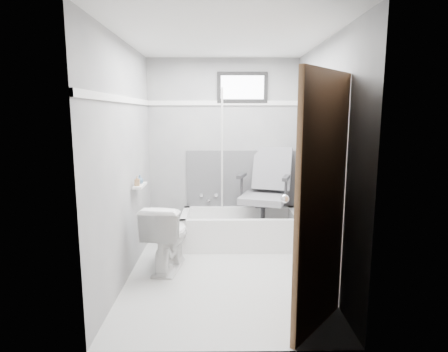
{
  "coord_description": "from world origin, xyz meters",
  "views": [
    {
      "loc": [
        -0.04,
        -3.74,
        1.69
      ],
      "look_at": [
        0.0,
        0.35,
        1.0
      ],
      "focal_mm": 30.0,
      "sensor_mm": 36.0,
      "label": 1
    }
  ],
  "objects_px": {
    "office_chair": "(263,192)",
    "soap_bottle_a": "(137,181)",
    "toilet": "(167,236)",
    "door": "(370,215)",
    "bathtub": "(240,229)",
    "soap_bottle_b": "(140,179)"
  },
  "relations": [
    {
      "from": "office_chair",
      "to": "soap_bottle_a",
      "type": "height_order",
      "value": "office_chair"
    },
    {
      "from": "bathtub",
      "to": "soap_bottle_b",
      "type": "distance_m",
      "value": 1.48
    },
    {
      "from": "bathtub",
      "to": "soap_bottle_a",
      "type": "distance_m",
      "value": 1.54
    },
    {
      "from": "soap_bottle_a",
      "to": "soap_bottle_b",
      "type": "bearing_deg",
      "value": 90.0
    },
    {
      "from": "soap_bottle_b",
      "to": "soap_bottle_a",
      "type": "bearing_deg",
      "value": -90.0
    },
    {
      "from": "toilet",
      "to": "soap_bottle_a",
      "type": "bearing_deg",
      "value": -2.44
    },
    {
      "from": "toilet",
      "to": "door",
      "type": "xyz_separation_m",
      "value": [
        1.6,
        -1.46,
        0.64
      ]
    },
    {
      "from": "bathtub",
      "to": "soap_bottle_a",
      "type": "height_order",
      "value": "soap_bottle_a"
    },
    {
      "from": "soap_bottle_a",
      "to": "soap_bottle_b",
      "type": "xyz_separation_m",
      "value": [
        0.0,
        0.14,
        -0.01
      ]
    },
    {
      "from": "soap_bottle_a",
      "to": "door",
      "type": "bearing_deg",
      "value": -38.37
    },
    {
      "from": "toilet",
      "to": "door",
      "type": "bearing_deg",
      "value": 145.74
    },
    {
      "from": "soap_bottle_a",
      "to": "soap_bottle_b",
      "type": "relative_size",
      "value": 1.13
    },
    {
      "from": "door",
      "to": "soap_bottle_b",
      "type": "relative_size",
      "value": 19.61
    },
    {
      "from": "office_chair",
      "to": "bathtub",
      "type": "bearing_deg",
      "value": -157.28
    },
    {
      "from": "door",
      "to": "soap_bottle_a",
      "type": "distance_m",
      "value": 2.45
    },
    {
      "from": "office_chair",
      "to": "toilet",
      "type": "bearing_deg",
      "value": -127.32
    },
    {
      "from": "office_chair",
      "to": "soap_bottle_a",
      "type": "relative_size",
      "value": 9.8
    },
    {
      "from": "bathtub",
      "to": "toilet",
      "type": "bearing_deg",
      "value": -138.01
    },
    {
      "from": "toilet",
      "to": "soap_bottle_a",
      "type": "distance_m",
      "value": 0.69
    },
    {
      "from": "bathtub",
      "to": "soap_bottle_a",
      "type": "relative_size",
      "value": 12.96
    },
    {
      "from": "bathtub",
      "to": "soap_bottle_b",
      "type": "height_order",
      "value": "soap_bottle_b"
    },
    {
      "from": "office_chair",
      "to": "door",
      "type": "distance_m",
      "value": 2.3
    }
  ]
}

